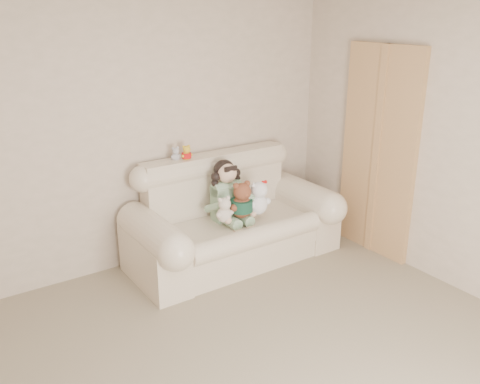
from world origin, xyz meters
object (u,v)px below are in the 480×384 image
sofa (234,212)px  seated_child (227,190)px  brown_teddy (242,196)px  white_cat (258,194)px  cream_teddy (224,207)px

sofa → seated_child: size_ratio=3.42×
brown_teddy → white_cat: bearing=15.8°
sofa → brown_teddy: bearing=-90.4°
seated_child → brown_teddy: size_ratio=1.44×
sofa → cream_teddy: 0.27m
sofa → cream_teddy: (-0.20, -0.13, 0.13)m
brown_teddy → white_cat: brown_teddy is taller
seated_child → brown_teddy: 0.21m
brown_teddy → cream_teddy: brown_teddy is taller
sofa → brown_teddy: sofa is taller
sofa → brown_teddy: size_ratio=4.92×
brown_teddy → sofa: bearing=111.0°
seated_child → white_cat: size_ratio=1.52×
sofa → white_cat: size_ratio=5.20×
sofa → brown_teddy: (-0.00, -0.13, 0.20)m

